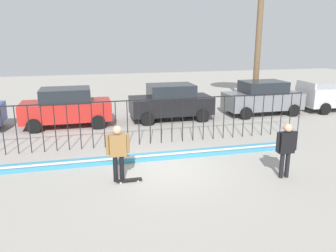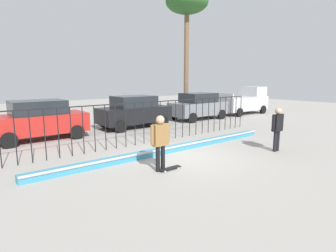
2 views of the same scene
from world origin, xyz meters
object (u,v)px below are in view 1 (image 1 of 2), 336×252
camera_operator (286,146)px  parked_car_black (171,102)px  parked_car_red (66,107)px  parked_car_gray (262,97)px  skateboard (129,180)px  skateboarder (118,148)px

camera_operator → parked_car_black: 8.47m
parked_car_red → parked_car_black: same height
parked_car_red → parked_car_gray: 10.73m
skateboard → parked_car_red: 7.74m
skateboard → camera_operator: bearing=-29.9°
camera_operator → skateboarder: bearing=31.4°
parked_car_gray → skateboarder: bearing=-141.6°
skateboard → parked_car_red: bearing=85.9°
parked_car_red → parked_car_gray: same height
skateboard → parked_car_red: (-2.08, 7.40, 0.91)m
camera_operator → parked_car_gray: size_ratio=0.41×
parked_car_black → skateboard: bearing=-111.6°
skateboard → parked_car_gray: (8.65, 7.46, 0.91)m
skateboard → parked_car_black: parked_car_black is taller
skateboarder → parked_car_red: parked_car_red is taller
parked_car_black → parked_car_gray: (5.37, -0.01, 0.00)m
camera_operator → parked_car_red: size_ratio=0.41×
skateboarder → parked_car_black: 8.16m
parked_car_black → parked_car_gray: size_ratio=1.00×
parked_car_red → parked_car_gray: size_ratio=1.00×
camera_operator → parked_car_red: parked_car_red is taller
skateboarder → camera_operator: 5.23m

